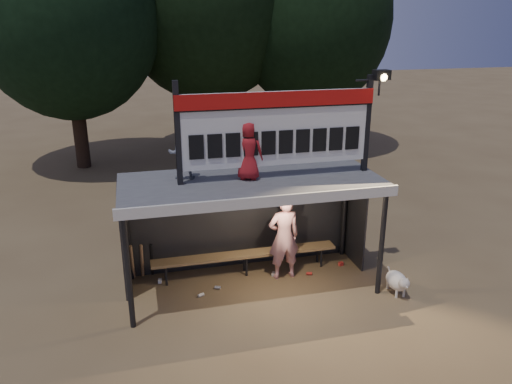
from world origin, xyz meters
TOP-DOWN VIEW (x-y plane):
  - ground at (0.00, 0.00)m, footprint 80.00×80.00m
  - player at (0.75, 0.20)m, footprint 0.70×0.48m
  - child_a at (-1.27, 0.36)m, footprint 0.51×0.41m
  - child_b at (-0.05, 0.01)m, footprint 0.64×0.53m
  - dugout_shelter at (0.00, 0.24)m, footprint 5.10×2.08m
  - scoreboard_assembly at (0.56, -0.01)m, footprint 4.10×0.27m
  - bench at (0.00, 0.55)m, footprint 4.00×0.35m
  - tree_left at (-4.00, 10.00)m, footprint 6.46×6.46m
  - tree_right at (5.00, 10.50)m, footprint 6.08×6.08m
  - dog at (2.76, -1.02)m, footprint 0.36×0.81m
  - bats at (-2.16, 0.82)m, footprint 0.47×0.32m
  - litter at (0.08, 0.21)m, footprint 4.09×0.87m

SIDE VIEW (x-z plane):
  - ground at x=0.00m, z-range 0.00..0.00m
  - litter at x=0.08m, z-range 0.00..0.08m
  - dog at x=2.76m, z-range 0.03..0.53m
  - bats at x=-2.16m, z-range 0.01..0.85m
  - bench at x=0.00m, z-range 0.19..0.67m
  - player at x=0.75m, z-range 0.00..1.86m
  - dugout_shelter at x=0.00m, z-range 0.69..3.01m
  - child_a at x=-1.27m, z-range 2.32..3.32m
  - child_b at x=-0.05m, z-range 2.32..3.43m
  - scoreboard_assembly at x=0.56m, z-range 2.33..4.32m
  - tree_right at x=5.00m, z-range 0.83..9.55m
  - tree_left at x=-4.00m, z-range 0.88..10.15m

